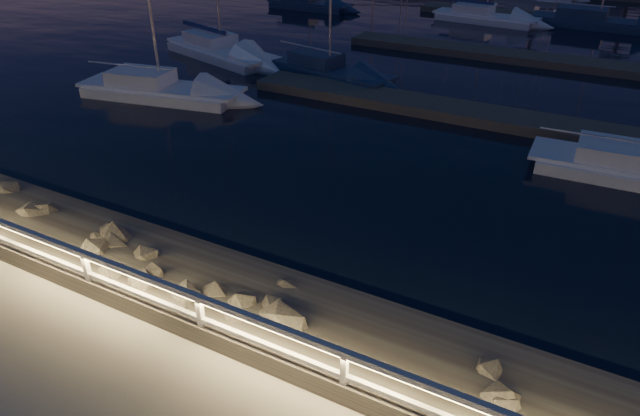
# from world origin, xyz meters

# --- Properties ---
(ground) EXTENTS (400.00, 400.00, 0.00)m
(ground) POSITION_xyz_m (0.00, 0.00, 0.00)
(ground) COLOR gray
(ground) RESTS_ON ground
(harbor_water) EXTENTS (400.00, 440.00, 0.60)m
(harbor_water) POSITION_xyz_m (0.00, 31.22, -0.97)
(harbor_water) COLOR black
(harbor_water) RESTS_ON ground
(guard_rail) EXTENTS (44.11, 0.12, 1.06)m
(guard_rail) POSITION_xyz_m (-0.07, -0.00, 0.77)
(guard_rail) COLOR white
(guard_rail) RESTS_ON ground
(riprap) EXTENTS (35.24, 2.81, 1.27)m
(riprap) POSITION_xyz_m (-4.56, 1.53, -0.22)
(riprap) COLOR #686459
(riprap) RESTS_ON ground
(floating_docks) EXTENTS (22.00, 36.00, 0.40)m
(floating_docks) POSITION_xyz_m (0.00, 32.50, -0.40)
(floating_docks) COLOR #615A51
(floating_docks) RESTS_ON ground
(sailboat_a) EXTENTS (7.07, 3.42, 11.68)m
(sailboat_a) POSITION_xyz_m (-9.02, 18.20, -0.17)
(sailboat_a) COLOR navy
(sailboat_a) RESTS_ON ground
(sailboat_b) EXTENTS (7.72, 3.60, 12.71)m
(sailboat_b) POSITION_xyz_m (-14.25, 11.96, -0.17)
(sailboat_b) COLOR white
(sailboat_b) RESTS_ON ground
(sailboat_e) EXTENTS (6.82, 2.25, 11.57)m
(sailboat_e) POSITION_xyz_m (-19.03, 33.79, -0.18)
(sailboat_e) COLOR navy
(sailboat_e) RESTS_ON ground
(sailboat_f) EXTENTS (8.16, 4.50, 13.42)m
(sailboat_f) POSITION_xyz_m (-16.10, 18.87, -0.16)
(sailboat_f) COLOR white
(sailboat_f) RESTS_ON ground
(sailboat_j) EXTENTS (7.37, 2.85, 12.27)m
(sailboat_j) POSITION_xyz_m (-5.83, 35.29, -0.18)
(sailboat_j) COLOR white
(sailboat_j) RESTS_ON ground
(sailboat_k) EXTENTS (8.60, 2.70, 14.51)m
(sailboat_k) POSITION_xyz_m (1.21, 37.10, -0.16)
(sailboat_k) COLOR navy
(sailboat_k) RESTS_ON ground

